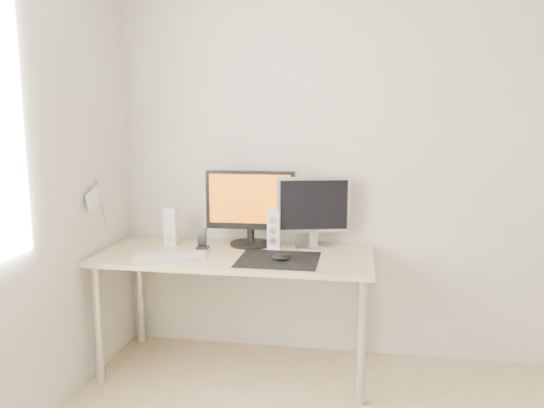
{
  "coord_description": "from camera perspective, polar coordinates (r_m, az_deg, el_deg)",
  "views": [
    {
      "loc": [
        -0.22,
        -1.57,
        1.52
      ],
      "look_at": [
        -0.73,
        1.49,
        1.01
      ],
      "focal_mm": 35.0,
      "sensor_mm": 36.0,
      "label": 1
    }
  ],
  "objects": [
    {
      "name": "second_monitor",
      "position": [
        3.23,
        4.48,
        -0.47
      ],
      "size": [
        0.45,
        0.21,
        0.43
      ],
      "color": "silver",
      "rests_on": "desk"
    },
    {
      "name": "wall_back",
      "position": [
        3.34,
        13.28,
        4.46
      ],
      "size": [
        3.5,
        0.0,
        3.5
      ],
      "primitive_type": "plane",
      "rotation": [
        1.57,
        0.0,
        0.0
      ],
      "color": "white",
      "rests_on": "ground"
    },
    {
      "name": "pennant",
      "position": [
        3.22,
        -18.41,
        0.43
      ],
      "size": [
        0.01,
        0.23,
        0.29
      ],
      "color": "#A57F54",
      "rests_on": "wall_left"
    },
    {
      "name": "desk",
      "position": [
        3.15,
        -3.92,
        -6.64
      ],
      "size": [
        1.6,
        0.7,
        0.73
      ],
      "color": "#D1B587",
      "rests_on": "ground"
    },
    {
      "name": "phone_dock",
      "position": [
        3.24,
        -7.49,
        -4.13
      ],
      "size": [
        0.07,
        0.06,
        0.13
      ],
      "color": "black",
      "rests_on": "desk"
    },
    {
      "name": "mouse",
      "position": [
        2.94,
        0.99,
        -5.79
      ],
      "size": [
        0.1,
        0.06,
        0.04
      ],
      "primitive_type": "ellipsoid",
      "color": "black",
      "rests_on": "mousepad"
    },
    {
      "name": "keyboard",
      "position": [
        3.09,
        -10.91,
        -5.5
      ],
      "size": [
        0.44,
        0.22,
        0.02
      ],
      "color": "silver",
      "rests_on": "desk"
    },
    {
      "name": "speaker_left",
      "position": [
        3.36,
        -10.75,
        -2.35
      ],
      "size": [
        0.07,
        0.09,
        0.24
      ],
      "color": "white",
      "rests_on": "desk"
    },
    {
      "name": "speaker_right",
      "position": [
        3.21,
        0.25,
        -2.74
      ],
      "size": [
        0.07,
        0.09,
        0.24
      ],
      "color": "white",
      "rests_on": "desk"
    },
    {
      "name": "main_monitor",
      "position": [
        3.26,
        -2.35,
        -0.12
      ],
      "size": [
        0.55,
        0.27,
        0.47
      ],
      "color": "black",
      "rests_on": "desk"
    },
    {
      "name": "mousepad",
      "position": [
        2.98,
        0.69,
        -5.99
      ],
      "size": [
        0.45,
        0.4,
        0.0
      ],
      "primitive_type": "cube",
      "color": "black",
      "rests_on": "desk"
    }
  ]
}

